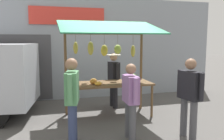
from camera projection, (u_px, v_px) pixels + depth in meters
name	position (u px, v px, depth m)	size (l,w,h in m)	color
ground_plane	(109.00, 116.00, 6.19)	(40.00, 40.00, 0.00)	#514F4C
street_backdrop	(91.00, 48.00, 8.06)	(9.00, 0.30, 3.40)	#8C939E
market_stall	(109.00, 57.00, 6.03)	(2.50, 1.46, 2.50)	brown
vendor_with_sunhat	(114.00, 76.00, 6.88)	(0.41, 0.68, 1.59)	#232328
shopper_in_grey_tee	(131.00, 97.00, 4.62)	(0.23, 0.67, 1.53)	#4C4C51
shopper_with_shopping_bag	(72.00, 95.00, 4.38)	(0.32, 0.69, 1.65)	navy
shopper_in_striped_shirt	(190.00, 93.00, 4.68)	(0.30, 0.69, 1.62)	#4C4C51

